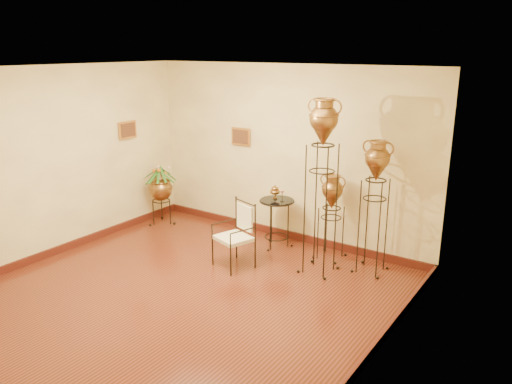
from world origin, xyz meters
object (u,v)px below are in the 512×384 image
Objects in this scene: planter_urn at (160,186)px; side_table at (277,222)px; armchair at (233,236)px; amphora_tall at (321,186)px; amphora_mid at (374,207)px.

side_table is (2.27, 0.24, -0.28)m from planter_urn.
planter_urn is at bearing 178.99° from armchair.
amphora_tall reaches higher than side_table.
amphora_mid is 1.94× the size of side_table.
side_table is (-0.97, 0.44, -0.84)m from amphora_tall.
armchair is (-1.67, -0.96, -0.48)m from amphora_mid.
amphora_tall is at bearing -145.56° from amphora_mid.
planter_urn is 2.30m from side_table.
armchair is (-1.07, -0.55, -0.77)m from amphora_tall.
amphora_mid is at bearing -1.06° from side_table.
armchair is at bearing -152.90° from amphora_tall.
amphora_tall is 0.78m from amphora_mid.
amphora_tall is at bearing -3.55° from planter_urn.
side_table is (0.10, 0.99, -0.07)m from armchair.
amphora_mid is 1.99m from armchair.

